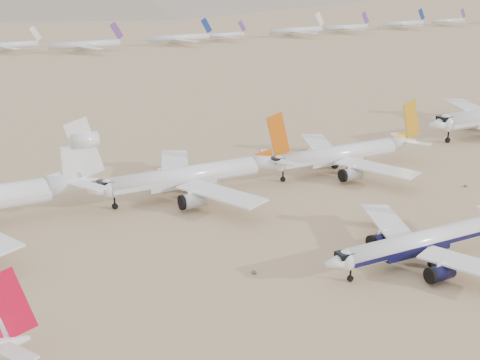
{
  "coord_description": "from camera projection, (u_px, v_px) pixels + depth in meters",
  "views": [
    {
      "loc": [
        -83.01,
        -78.8,
        53.59
      ],
      "look_at": [
        -17.82,
        43.16,
        7.0
      ],
      "focal_mm": 50.0,
      "sensor_mm": 36.0,
      "label": 1
    }
  ],
  "objects": [
    {
      "name": "row2_orange_tail",
      "position": [
        194.0,
        175.0,
        155.68
      ],
      "size": [
        49.07,
        48.01,
        17.51
      ],
      "color": "white",
      "rests_on": "ground"
    },
    {
      "name": "distant_storage_row",
      "position": [
        103.0,
        42.0,
        401.01
      ],
      "size": [
        668.71,
        60.82,
        14.31
      ],
      "color": "silver",
      "rests_on": "ground"
    },
    {
      "name": "main_airliner",
      "position": [
        426.0,
        241.0,
        121.92
      ],
      "size": [
        42.89,
        41.9,
        15.14
      ],
      "color": "white",
      "rests_on": "ground"
    },
    {
      "name": "ground",
      "position": [
        440.0,
        269.0,
        120.05
      ],
      "size": [
        7000.0,
        7000.0,
        0.0
      ],
      "primitive_type": "plane",
      "color": "#917154",
      "rests_on": "ground"
    },
    {
      "name": "row2_gold_tail",
      "position": [
        344.0,
        154.0,
        173.45
      ],
      "size": [
        47.19,
        46.15,
        16.8
      ],
      "color": "white",
      "rests_on": "ground"
    }
  ]
}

